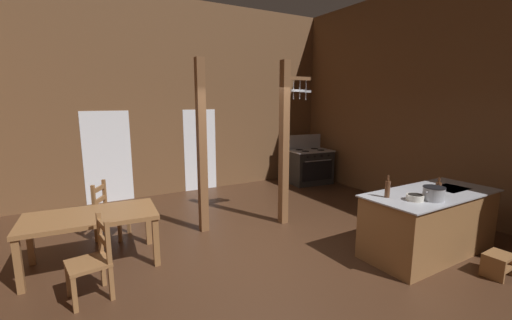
% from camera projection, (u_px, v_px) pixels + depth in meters
% --- Properties ---
extents(ground_plane, '(8.69, 8.95, 0.10)m').
position_uv_depth(ground_plane, '(273.00, 258.00, 4.94)').
color(ground_plane, '#422819').
extents(wall_back, '(8.69, 0.14, 4.62)m').
position_uv_depth(wall_back, '(182.00, 99.00, 8.07)').
color(wall_back, brown).
rests_on(wall_back, ground_plane).
extents(wall_right, '(0.14, 8.95, 4.62)m').
position_uv_depth(wall_right, '(446.00, 99.00, 6.48)').
color(wall_right, brown).
rests_on(wall_right, ground_plane).
extents(glazed_door_back_left, '(1.00, 0.01, 2.05)m').
position_uv_depth(glazed_door_back_left, '(108.00, 157.00, 7.37)').
color(glazed_door_back_left, white).
rests_on(glazed_door_back_left, ground_plane).
extents(glazed_panel_back_right, '(0.84, 0.01, 2.05)m').
position_uv_depth(glazed_panel_back_right, '(200.00, 150.00, 8.42)').
color(glazed_panel_back_right, white).
rests_on(glazed_panel_back_right, ground_plane).
extents(kitchen_island, '(2.18, 1.00, 0.94)m').
position_uv_depth(kitchen_island, '(429.00, 223.00, 4.95)').
color(kitchen_island, olive).
rests_on(kitchen_island, ground_plane).
extents(stove_range, '(1.21, 0.91, 1.32)m').
position_uv_depth(stove_range, '(309.00, 166.00, 9.16)').
color(stove_range, '#272727').
rests_on(stove_range, ground_plane).
extents(support_post_with_pot_rack, '(0.65, 0.21, 2.97)m').
position_uv_depth(support_post_with_pot_rack, '(286.00, 138.00, 6.00)').
color(support_post_with_pot_rack, brown).
rests_on(support_post_with_pot_rack, ground_plane).
extents(support_post_center, '(0.14, 0.14, 2.97)m').
position_uv_depth(support_post_center, '(202.00, 148.00, 5.62)').
color(support_post_center, brown).
rests_on(support_post_center, ground_plane).
extents(step_stool, '(0.37, 0.30, 0.30)m').
position_uv_depth(step_stool, '(498.00, 263.00, 4.33)').
color(step_stool, olive).
rests_on(step_stool, ground_plane).
extents(dining_table, '(1.76, 1.02, 0.74)m').
position_uv_depth(dining_table, '(91.00, 220.00, 4.53)').
color(dining_table, olive).
rests_on(dining_table, ground_plane).
extents(ladderback_chair_near_window, '(0.50, 0.50, 0.95)m').
position_uv_depth(ladderback_chair_near_window, '(93.00, 260.00, 3.82)').
color(ladderback_chair_near_window, olive).
rests_on(ladderback_chair_near_window, ground_plane).
extents(ladderback_chair_by_post, '(0.60, 0.60, 0.95)m').
position_uv_depth(ladderback_chair_by_post, '(109.00, 211.00, 5.51)').
color(ladderback_chair_by_post, olive).
rests_on(ladderback_chair_by_post, ground_plane).
extents(stockpot_on_counter, '(0.35, 0.29, 0.19)m').
position_uv_depth(stockpot_on_counter, '(434.00, 194.00, 4.46)').
color(stockpot_on_counter, '#A8AAB2').
rests_on(stockpot_on_counter, kitchen_island).
extents(mixing_bowl_on_counter, '(0.23, 0.23, 0.08)m').
position_uv_depth(mixing_bowl_on_counter, '(415.00, 197.00, 4.47)').
color(mixing_bowl_on_counter, silver).
rests_on(mixing_bowl_on_counter, kitchen_island).
extents(bottle_tall_on_counter, '(0.08, 0.08, 0.27)m').
position_uv_depth(bottle_tall_on_counter, '(438.00, 189.00, 4.66)').
color(bottle_tall_on_counter, '#56331E').
rests_on(bottle_tall_on_counter, kitchen_island).
extents(bottle_short_on_counter, '(0.07, 0.07, 0.31)m').
position_uv_depth(bottle_short_on_counter, '(387.00, 189.00, 4.60)').
color(bottle_short_on_counter, '#56331E').
rests_on(bottle_short_on_counter, kitchen_island).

